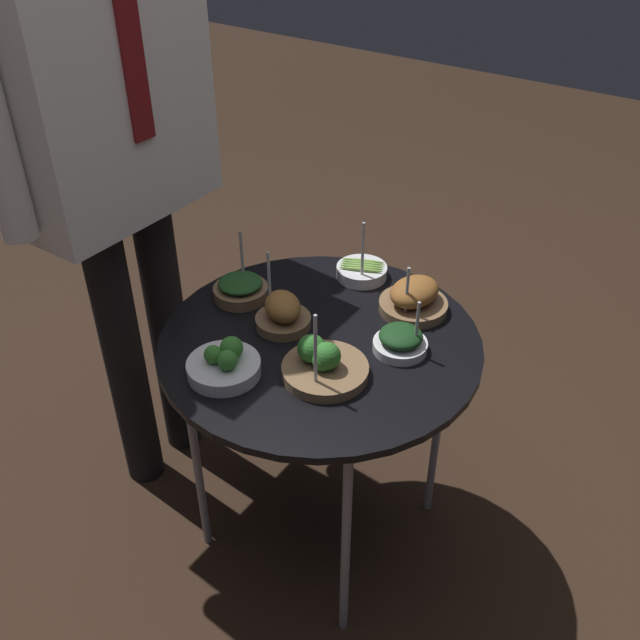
{
  "coord_description": "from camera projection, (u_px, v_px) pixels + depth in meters",
  "views": [
    {
      "loc": [
        -1.01,
        -0.7,
        1.55
      ],
      "look_at": [
        0.0,
        0.0,
        0.67
      ],
      "focal_mm": 40.0,
      "sensor_mm": 36.0,
      "label": 1
    }
  ],
  "objects": [
    {
      "name": "bowl_spinach_mid_right",
      "position": [
        401.0,
        341.0,
        1.5
      ],
      "size": [
        0.12,
        0.12,
        0.13
      ],
      "color": "silver",
      "rests_on": "serving_cart"
    },
    {
      "name": "bowl_broccoli_front_right",
      "position": [
        224.0,
        364.0,
        1.44
      ],
      "size": [
        0.15,
        0.15,
        0.08
      ],
      "color": "silver",
      "rests_on": "serving_cart"
    },
    {
      "name": "bowl_roast_front_center",
      "position": [
        283.0,
        313.0,
        1.56
      ],
      "size": [
        0.12,
        0.13,
        0.18
      ],
      "color": "brown",
      "rests_on": "serving_cart"
    },
    {
      "name": "waiter_figure",
      "position": [
        106.0,
        114.0,
        1.51
      ],
      "size": [
        0.6,
        0.23,
        1.62
      ],
      "color": "black",
      "rests_on": "ground_plane"
    },
    {
      "name": "ground_plane",
      "position": [
        320.0,
        523.0,
        1.91
      ],
      "size": [
        8.0,
        8.0,
        0.0
      ],
      "primitive_type": "plane",
      "color": "black"
    },
    {
      "name": "bowl_broccoli_back_right",
      "position": [
        323.0,
        363.0,
        1.43
      ],
      "size": [
        0.18,
        0.18,
        0.18
      ],
      "color": "brown",
      "rests_on": "serving_cart"
    },
    {
      "name": "serving_cart",
      "position": [
        320.0,
        353.0,
        1.57
      ],
      "size": [
        0.7,
        0.7,
        0.62
      ],
      "color": "black",
      "rests_on": "ground_plane"
    },
    {
      "name": "bowl_roast_mid_left",
      "position": [
        414.0,
        298.0,
        1.61
      ],
      "size": [
        0.16,
        0.16,
        0.14
      ],
      "color": "brown",
      "rests_on": "serving_cart"
    },
    {
      "name": "bowl_asparagus_center",
      "position": [
        362.0,
        271.0,
        1.74
      ],
      "size": [
        0.12,
        0.12,
        0.17
      ],
      "color": "silver",
      "rests_on": "serving_cart"
    },
    {
      "name": "bowl_spinach_back_left",
      "position": [
        241.0,
        289.0,
        1.66
      ],
      "size": [
        0.13,
        0.13,
        0.16
      ],
      "color": "brown",
      "rests_on": "serving_cart"
    }
  ]
}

